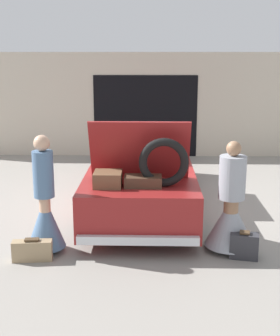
{
  "coord_description": "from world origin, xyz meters",
  "views": [
    {
      "loc": [
        0.19,
        -8.45,
        2.78
      ],
      "look_at": [
        0.0,
        -1.33,
        1.02
      ],
      "focal_mm": 50.0,
      "sensor_mm": 36.0,
      "label": 1
    }
  ],
  "objects_px": {
    "suitcase_beside_left_person": "(32,250)",
    "person_left": "(45,211)",
    "car": "(142,173)",
    "person_right": "(231,213)",
    "suitcase_beside_right_person": "(244,246)"
  },
  "relations": [
    {
      "from": "car",
      "to": "person_left",
      "type": "bearing_deg",
      "value": -120.49
    },
    {
      "from": "car",
      "to": "person_right",
      "type": "xyz_separation_m",
      "value": [
        1.31,
        -2.1,
        -0.04
      ]
    },
    {
      "from": "person_left",
      "to": "person_right",
      "type": "xyz_separation_m",
      "value": [
        2.63,
        0.14,
        -0.05
      ]
    },
    {
      "from": "person_right",
      "to": "suitcase_beside_left_person",
      "type": "bearing_deg",
      "value": 102.97
    },
    {
      "from": "car",
      "to": "suitcase_beside_left_person",
      "type": "distance_m",
      "value": 2.95
    },
    {
      "from": "suitcase_beside_left_person",
      "to": "person_left",
      "type": "bearing_deg",
      "value": 65.68
    },
    {
      "from": "car",
      "to": "person_right",
      "type": "relative_size",
      "value": 3.08
    },
    {
      "from": "car",
      "to": "suitcase_beside_right_person",
      "type": "height_order",
      "value": "car"
    },
    {
      "from": "person_right",
      "to": "suitcase_beside_right_person",
      "type": "distance_m",
      "value": 0.5
    },
    {
      "from": "car",
      "to": "suitcase_beside_right_person",
      "type": "bearing_deg",
      "value": -58.21
    },
    {
      "from": "car",
      "to": "suitcase_beside_left_person",
      "type": "height_order",
      "value": "car"
    },
    {
      "from": "person_right",
      "to": "car",
      "type": "bearing_deg",
      "value": 36.13
    },
    {
      "from": "suitcase_beside_right_person",
      "to": "person_left",
      "type": "bearing_deg",
      "value": 177.12
    },
    {
      "from": "suitcase_beside_right_person",
      "to": "suitcase_beside_left_person",
      "type": "bearing_deg",
      "value": -176.95
    },
    {
      "from": "person_right",
      "to": "person_left",
      "type": "bearing_deg",
      "value": 97.05
    }
  ]
}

